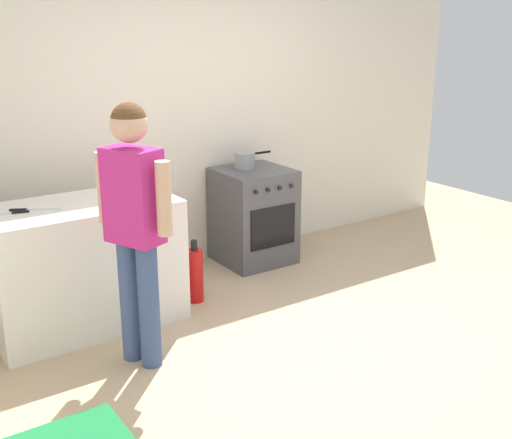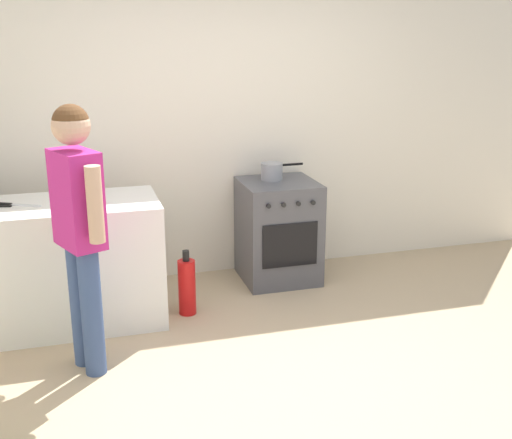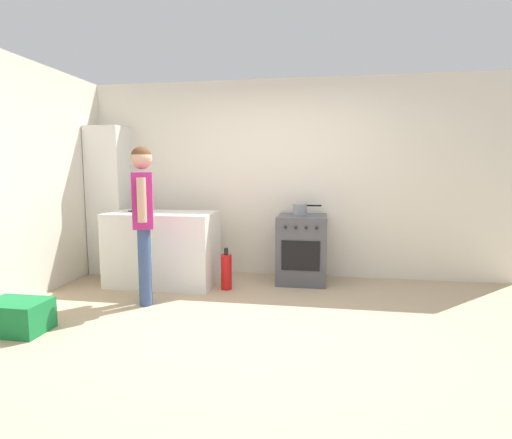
# 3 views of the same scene
# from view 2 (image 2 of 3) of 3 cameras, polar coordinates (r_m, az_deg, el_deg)

# --- Properties ---
(ground_plane) EXTENTS (8.00, 8.00, 0.00)m
(ground_plane) POSITION_cam_2_polar(r_m,az_deg,el_deg) (4.09, 4.22, -13.72)
(ground_plane) COLOR tan
(back_wall) EXTENTS (6.00, 0.10, 2.60)m
(back_wall) POSITION_cam_2_polar(r_m,az_deg,el_deg) (5.44, -2.69, 8.62)
(back_wall) COLOR silver
(back_wall) RESTS_ON ground
(counter_unit) EXTENTS (1.30, 0.70, 0.90)m
(counter_unit) POSITION_cam_2_polar(r_m,az_deg,el_deg) (4.77, -16.33, -3.78)
(counter_unit) COLOR silver
(counter_unit) RESTS_ON ground
(oven_left) EXTENTS (0.61, 0.62, 0.85)m
(oven_left) POSITION_cam_2_polar(r_m,az_deg,el_deg) (5.38, 1.99, -1.01)
(oven_left) COLOR #4C4C51
(oven_left) RESTS_ON ground
(pot) EXTENTS (0.36, 0.18, 0.14)m
(pot) POSITION_cam_2_polar(r_m,az_deg,el_deg) (5.32, 1.44, 4.30)
(pot) COLOR gray
(pot) RESTS_ON oven_left
(knife_carving) EXTENTS (0.31, 0.18, 0.01)m
(knife_carving) POSITION_cam_2_polar(r_m,az_deg,el_deg) (4.67, -20.50, 1.24)
(knife_carving) COLOR silver
(knife_carving) RESTS_ON counter_unit
(person) EXTENTS (0.32, 0.53, 1.66)m
(person) POSITION_cam_2_polar(r_m,az_deg,el_deg) (3.92, -15.50, 0.20)
(person) COLOR #384C7A
(person) RESTS_ON ground
(fire_extinguisher) EXTENTS (0.13, 0.13, 0.50)m
(fire_extinguisher) POSITION_cam_2_polar(r_m,az_deg,el_deg) (4.82, -6.16, -5.93)
(fire_extinguisher) COLOR red
(fire_extinguisher) RESTS_ON ground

